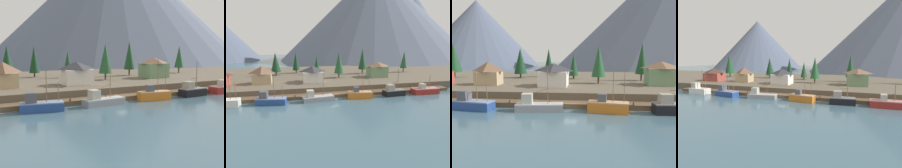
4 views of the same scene
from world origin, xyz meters
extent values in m
cube|color=#3D5B6B|center=(0.00, 20.00, -0.50)|extent=(400.00, 400.00, 1.00)
cube|color=brown|center=(0.00, 2.00, 0.50)|extent=(80.00, 4.00, 1.00)
cylinder|color=brown|center=(-20.00, 0.20, 0.80)|extent=(0.36, 0.36, 1.60)
cylinder|color=brown|center=(-12.00, 0.20, 0.80)|extent=(0.36, 0.36, 1.60)
cylinder|color=brown|center=(-4.00, 0.20, 0.80)|extent=(0.36, 0.36, 1.60)
cylinder|color=brown|center=(4.00, 0.20, 0.80)|extent=(0.36, 0.36, 1.60)
cylinder|color=brown|center=(12.00, 0.20, 0.80)|extent=(0.36, 0.36, 1.60)
cylinder|color=brown|center=(20.00, 0.20, 0.80)|extent=(0.36, 0.36, 1.60)
cylinder|color=brown|center=(28.00, 0.20, 0.80)|extent=(0.36, 0.36, 1.60)
cube|color=brown|center=(0.00, 32.00, 1.25)|extent=(400.00, 56.00, 2.50)
cone|color=slate|center=(67.74, 130.97, 42.16)|extent=(176.96, 176.96, 84.32)
cone|color=slate|center=(100.27, 133.26, 38.10)|extent=(100.95, 100.95, 76.19)
cube|color=navy|center=(-18.45, -2.26, 0.78)|extent=(8.30, 4.20, 1.57)
cube|color=#6C7DA2|center=(-18.45, -2.26, 1.67)|extent=(8.30, 4.20, 0.20)
cube|color=#4C4C51|center=(-20.30, -1.94, 2.69)|extent=(2.30, 2.31, 1.84)
cylinder|color=brown|center=(-17.54, -2.42, 4.73)|extent=(0.15, 0.15, 5.93)
cylinder|color=brown|center=(-15.39, -2.80, 3.58)|extent=(0.13, 0.13, 3.63)
cylinder|color=brown|center=(-18.69, -2.22, 3.33)|extent=(2.88, 0.61, 0.52)
cube|color=gray|center=(-5.57, -2.07, 0.62)|extent=(9.09, 3.83, 1.24)
cube|color=#9F9FA2|center=(-5.57, -2.07, 1.34)|extent=(9.09, 3.83, 0.20)
cube|color=#B2AD9E|center=(-7.82, -2.31, 2.38)|extent=(2.10, 2.27, 1.89)
cylinder|color=brown|center=(-4.02, -1.90, 4.66)|extent=(0.12, 0.12, 6.45)
cylinder|color=brown|center=(-4.98, -2.01, 3.97)|extent=(2.37, 0.34, 0.66)
cube|color=#CC6B1E|center=(7.11, -1.92, 0.91)|extent=(7.60, 3.57, 1.81)
cube|color=tan|center=(7.11, -1.92, 1.91)|extent=(7.60, 3.57, 0.20)
cube|color=#4C4C51|center=(6.02, -1.77, 2.72)|extent=(1.74, 1.74, 1.41)
cylinder|color=brown|center=(7.94, -2.04, 5.67)|extent=(0.12, 0.12, 7.31)
cylinder|color=brown|center=(9.86, -2.32, 4.72)|extent=(0.10, 0.10, 5.42)
cube|color=black|center=(18.49, -1.83, 0.87)|extent=(6.87, 3.36, 1.74)
cube|color=slate|center=(18.49, -1.83, 1.84)|extent=(6.87, 3.36, 0.20)
cube|color=gray|center=(17.13, -1.92, 2.79)|extent=(2.27, 2.20, 1.68)
cylinder|color=brown|center=(19.71, -1.75, 5.16)|extent=(0.17, 0.17, 6.43)
cylinder|color=brown|center=(18.88, -1.80, 4.30)|extent=(2.09, 0.26, 0.29)
cube|color=#B2AD9E|center=(28.61, -1.77, 2.64)|extent=(1.52, 2.10, 1.52)
cube|color=silver|center=(-5.27, 14.04, 4.38)|extent=(6.96, 6.36, 3.77)
pyramid|color=#2D2D33|center=(-5.27, 14.04, 7.24)|extent=(7.31, 6.67, 1.94)
cube|color=#6B8E66|center=(21.91, 19.08, 4.69)|extent=(7.17, 6.41, 4.38)
pyramid|color=brown|center=(21.91, 19.08, 7.74)|extent=(7.52, 6.73, 1.72)
cube|color=tan|center=(-22.57, 15.24, 4.23)|extent=(6.16, 4.71, 3.45)
pyramid|color=brown|center=(-22.57, 15.24, 7.22)|extent=(6.47, 4.94, 2.54)
cylinder|color=#4C3823|center=(-1.40, 31.23, 3.03)|extent=(0.50, 0.50, 1.06)
cone|color=#194223|center=(-1.40, 31.23, 6.99)|extent=(2.94, 2.94, 6.86)
cylinder|color=#4C3823|center=(18.88, 28.52, 3.50)|extent=(0.50, 0.50, 1.99)
cone|color=#194223|center=(18.88, 28.52, 9.06)|extent=(3.59, 3.59, 9.14)
cylinder|color=#4C3823|center=(-18.92, 32.48, 3.21)|extent=(0.50, 0.50, 1.42)
cone|color=#14381E|center=(-18.92, 32.48, 8.06)|extent=(4.16, 4.16, 8.27)
cylinder|color=#4C3823|center=(-10.28, 36.84, 3.18)|extent=(0.50, 0.50, 1.35)
cone|color=#14381E|center=(-10.28, 36.84, 7.95)|extent=(3.16, 3.16, 8.19)
cylinder|color=#4C3823|center=(39.68, 28.42, 3.47)|extent=(0.50, 0.50, 1.95)
cone|color=#1E4C28|center=(39.68, 28.42, 8.33)|extent=(3.28, 3.28, 7.76)
cylinder|color=#4C3823|center=(6.00, 20.35, 3.43)|extent=(0.50, 0.50, 1.86)
cone|color=#1E4C28|center=(6.00, 20.35, 8.49)|extent=(3.78, 3.78, 8.27)
camera|label=1|loc=(-32.52, -56.67, 11.91)|focal=48.50mm
camera|label=2|loc=(-13.12, -58.10, 16.77)|focal=32.58mm
camera|label=3|loc=(3.75, -46.80, 11.01)|focal=39.85mm
camera|label=4|loc=(22.56, -56.86, 12.89)|focal=32.29mm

